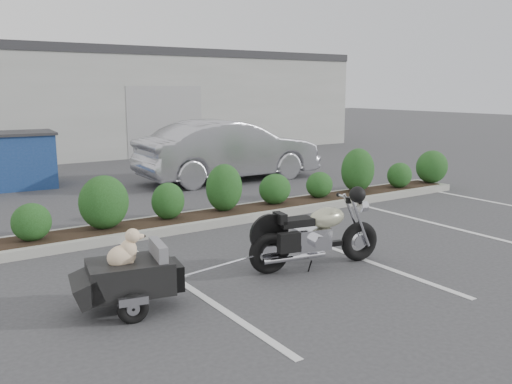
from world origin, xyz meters
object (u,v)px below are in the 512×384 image
pet_trailer (129,276)px  motorcycle (316,235)px  dumpster (10,160)px  sedan (229,150)px

pet_trailer → motorcycle: bearing=10.3°
pet_trailer → dumpster: dumpster is taller
motorcycle → pet_trailer: size_ratio=1.23×
motorcycle → sedan: sedan is taller
pet_trailer → sedan: size_ratio=0.33×
pet_trailer → sedan: sedan is taller
sedan → pet_trailer: bearing=142.8°
motorcycle → sedan: 7.60m
motorcycle → sedan: bearing=79.2°
motorcycle → dumpster: dumpster is taller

